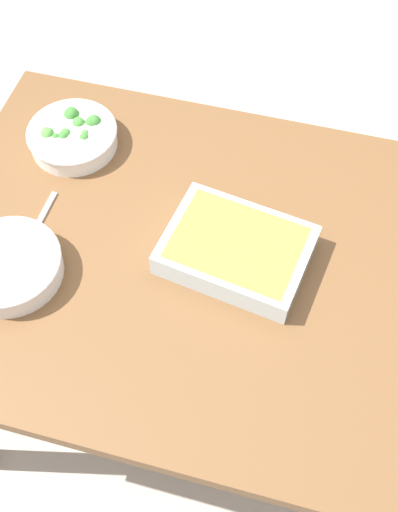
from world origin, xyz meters
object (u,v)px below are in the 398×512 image
baking_dish (236,249)px  spoon_by_stew (34,231)px  broccoli_bowl (73,136)px  stew_bowl (9,266)px

baking_dish → spoon_by_stew: (-0.45, -0.05, -0.03)m
broccoli_bowl → baking_dish: (0.45, -0.22, 0.00)m
broccoli_bowl → baking_dish: size_ratio=0.66×
stew_bowl → baking_dish: baking_dish is taller
stew_bowl → spoon_by_stew: (0.00, 0.11, -0.03)m
broccoli_bowl → baking_dish: 0.50m
stew_bowl → spoon_by_stew: size_ratio=1.28×
broccoli_bowl → baking_dish: bearing=-25.8°
baking_dish → spoon_by_stew: 0.45m
baking_dish → stew_bowl: bearing=-160.4°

